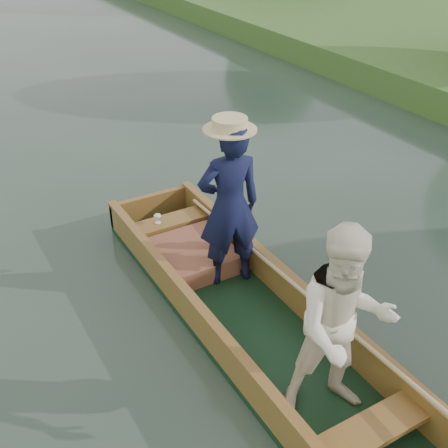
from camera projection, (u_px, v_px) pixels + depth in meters
ground at (254, 333)px, 5.55m from camera, size 120.00×120.00×0.00m
punt at (271, 287)px, 5.12m from camera, size 1.12×5.00×1.92m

